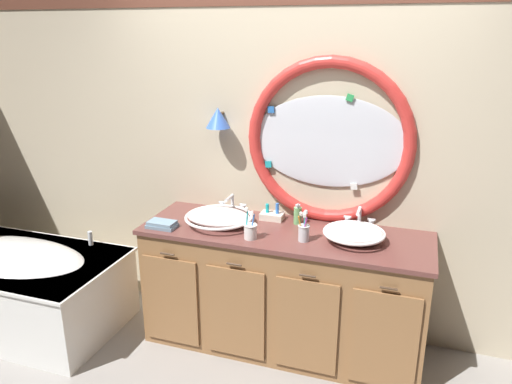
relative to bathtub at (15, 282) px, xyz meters
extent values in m
plane|color=gray|center=(1.90, 0.13, -0.33)|extent=(14.00, 14.00, 0.00)
cube|color=beige|center=(1.90, 0.72, 0.97)|extent=(6.40, 0.08, 2.60)
ellipsoid|color=silver|center=(2.19, 0.67, 1.08)|extent=(1.04, 0.02, 0.62)
torus|color=red|center=(2.19, 0.66, 1.08)|extent=(1.13, 0.08, 1.13)
cube|color=orange|center=(2.70, 0.65, 1.11)|extent=(0.05, 0.01, 0.05)
cube|color=green|center=(2.31, 0.65, 1.38)|extent=(0.05, 0.01, 0.05)
cube|color=#2866B7|center=(1.79, 0.65, 1.28)|extent=(0.05, 0.01, 0.05)
cube|color=teal|center=(1.77, 0.65, 0.90)|extent=(0.05, 0.01, 0.05)
cube|color=silver|center=(2.37, 0.65, 0.80)|extent=(0.05, 0.01, 0.05)
cylinder|color=#4C3823|center=(1.43, 0.64, 1.24)|extent=(0.02, 0.09, 0.02)
cone|color=blue|center=(1.43, 0.59, 1.22)|extent=(0.17, 0.17, 0.14)
cube|color=olive|center=(1.97, 0.38, 0.08)|extent=(1.88, 0.60, 0.83)
cube|color=brown|center=(1.97, 0.38, 0.51)|extent=(1.92, 0.64, 0.03)
cube|color=brown|center=(1.97, 0.67, 0.44)|extent=(1.88, 0.02, 0.11)
cube|color=olive|center=(1.27, 0.07, 0.04)|extent=(0.39, 0.02, 0.63)
cylinder|color=#422D1E|center=(1.27, 0.06, 0.40)|extent=(0.10, 0.01, 0.01)
cube|color=olive|center=(1.74, 0.07, 0.04)|extent=(0.39, 0.02, 0.63)
cylinder|color=#422D1E|center=(1.74, 0.06, 0.40)|extent=(0.10, 0.01, 0.01)
cube|color=olive|center=(2.21, 0.07, 0.04)|extent=(0.39, 0.02, 0.63)
cylinder|color=#422D1E|center=(2.21, 0.06, 0.40)|extent=(0.10, 0.01, 0.01)
cube|color=olive|center=(2.68, 0.07, 0.04)|extent=(0.39, 0.02, 0.63)
cylinder|color=#422D1E|center=(2.68, 0.06, 0.40)|extent=(0.10, 0.01, 0.01)
cube|color=white|center=(0.00, 0.00, -0.06)|extent=(1.56, 0.84, 0.55)
ellipsoid|color=white|center=(0.00, 0.00, 0.16)|extent=(1.28, 0.66, 0.28)
cube|color=white|center=(0.00, 0.00, 0.20)|extent=(1.59, 0.87, 0.02)
cylinder|color=silver|center=(0.43, 0.36, 0.27)|extent=(0.04, 0.04, 0.11)
cylinder|color=silver|center=(0.00, 0.00, 0.16)|extent=(0.04, 0.04, 0.01)
ellipsoid|color=white|center=(1.51, 0.35, 0.58)|extent=(0.45, 0.31, 0.10)
torus|color=white|center=(1.51, 0.35, 0.58)|extent=(0.47, 0.47, 0.02)
cylinder|color=silver|center=(1.51, 0.35, 0.58)|extent=(0.03, 0.03, 0.01)
ellipsoid|color=white|center=(2.43, 0.35, 0.59)|extent=(0.37, 0.29, 0.12)
torus|color=white|center=(2.43, 0.35, 0.59)|extent=(0.39, 0.39, 0.02)
cylinder|color=silver|center=(2.43, 0.35, 0.59)|extent=(0.03, 0.03, 0.01)
cylinder|color=silver|center=(1.51, 0.61, 0.54)|extent=(0.05, 0.05, 0.02)
cylinder|color=silver|center=(1.51, 0.61, 0.60)|extent=(0.02, 0.02, 0.11)
sphere|color=silver|center=(1.51, 0.61, 0.65)|extent=(0.03, 0.03, 0.03)
cylinder|color=silver|center=(1.51, 0.55, 0.65)|extent=(0.02, 0.13, 0.02)
cylinder|color=silver|center=(1.43, 0.61, 0.56)|extent=(0.04, 0.04, 0.06)
cylinder|color=silver|center=(1.60, 0.61, 0.56)|extent=(0.04, 0.04, 0.06)
cube|color=silver|center=(1.43, 0.61, 0.59)|extent=(0.05, 0.01, 0.01)
cube|color=silver|center=(1.60, 0.61, 0.59)|extent=(0.05, 0.01, 0.01)
cylinder|color=silver|center=(2.43, 0.61, 0.54)|extent=(0.05, 0.05, 0.02)
cylinder|color=silver|center=(2.43, 0.61, 0.61)|extent=(0.02, 0.02, 0.12)
sphere|color=silver|center=(2.43, 0.61, 0.66)|extent=(0.03, 0.03, 0.03)
cylinder|color=silver|center=(2.43, 0.54, 0.66)|extent=(0.02, 0.13, 0.02)
cylinder|color=silver|center=(2.35, 0.61, 0.56)|extent=(0.04, 0.04, 0.06)
cylinder|color=silver|center=(2.51, 0.61, 0.56)|extent=(0.04, 0.04, 0.06)
cube|color=silver|center=(2.35, 0.61, 0.59)|extent=(0.05, 0.01, 0.01)
cube|color=silver|center=(2.51, 0.61, 0.59)|extent=(0.05, 0.01, 0.01)
cylinder|color=white|center=(1.80, 0.19, 0.57)|extent=(0.08, 0.08, 0.09)
torus|color=white|center=(1.80, 0.19, 0.62)|extent=(0.09, 0.09, 0.01)
cylinder|color=blue|center=(1.81, 0.19, 0.62)|extent=(0.04, 0.03, 0.16)
cube|color=white|center=(1.81, 0.19, 0.71)|extent=(0.02, 0.02, 0.03)
cylinder|color=#19ADB2|center=(1.78, 0.19, 0.63)|extent=(0.02, 0.01, 0.17)
cube|color=white|center=(1.78, 0.19, 0.72)|extent=(0.02, 0.02, 0.02)
cylinder|color=silver|center=(2.13, 0.27, 0.58)|extent=(0.07, 0.07, 0.10)
torus|color=silver|center=(2.13, 0.27, 0.63)|extent=(0.08, 0.08, 0.01)
cylinder|color=orange|center=(2.14, 0.27, 0.63)|extent=(0.01, 0.02, 0.17)
cube|color=white|center=(2.14, 0.27, 0.72)|extent=(0.02, 0.02, 0.02)
cylinder|color=#19ADB2|center=(2.13, 0.28, 0.62)|extent=(0.01, 0.03, 0.16)
cube|color=white|center=(2.13, 0.28, 0.71)|extent=(0.02, 0.02, 0.02)
cylinder|color=orange|center=(2.11, 0.26, 0.62)|extent=(0.03, 0.04, 0.16)
cube|color=white|center=(2.11, 0.26, 0.71)|extent=(0.02, 0.02, 0.03)
cylinder|color=purple|center=(2.13, 0.25, 0.62)|extent=(0.04, 0.01, 0.15)
cube|color=white|center=(2.13, 0.25, 0.70)|extent=(0.02, 0.02, 0.02)
cylinder|color=#6BAD66|center=(2.02, 0.53, 0.59)|extent=(0.05, 0.05, 0.12)
cylinder|color=silver|center=(2.02, 0.53, 0.66)|extent=(0.03, 0.03, 0.02)
cylinder|color=silver|center=(2.02, 0.52, 0.67)|extent=(0.01, 0.04, 0.01)
cube|color=#7593A8|center=(1.17, 0.18, 0.54)|extent=(0.20, 0.12, 0.02)
cube|color=#7593A8|center=(1.17, 0.18, 0.56)|extent=(0.19, 0.11, 0.02)
cube|color=beige|center=(1.83, 0.56, 0.55)|extent=(0.16, 0.11, 0.05)
cylinder|color=#19ADB2|center=(1.79, 0.56, 0.61)|extent=(0.02, 0.02, 0.06)
cylinder|color=blue|center=(1.87, 0.56, 0.61)|extent=(0.02, 0.02, 0.07)
camera|label=1|loc=(2.75, -2.52, 1.79)|focal=34.41mm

